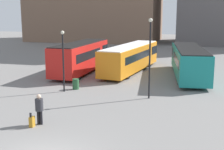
{
  "coord_description": "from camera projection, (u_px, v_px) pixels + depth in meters",
  "views": [
    {
      "loc": [
        6.07,
        -10.9,
        6.11
      ],
      "look_at": [
        0.07,
        11.04,
        1.55
      ],
      "focal_mm": 50.0,
      "sensor_mm": 36.0,
      "label": 1
    }
  ],
  "objects": [
    {
      "name": "bus_0",
      "position": [
        81.0,
        56.0,
        32.02
      ],
      "size": [
        2.76,
        10.37,
        3.11
      ],
      "rotation": [
        0.0,
        0.0,
        1.55
      ],
      "color": "red",
      "rests_on": "ground_plane"
    },
    {
      "name": "bus_1",
      "position": [
        131.0,
        57.0,
        32.85
      ],
      "size": [
        4.01,
        12.28,
        2.78
      ],
      "rotation": [
        0.0,
        0.0,
        1.44
      ],
      "color": "orange",
      "rests_on": "ground_plane"
    },
    {
      "name": "bus_2",
      "position": [
        189.0,
        61.0,
        29.98
      ],
      "size": [
        4.15,
        12.02,
        2.87
      ],
      "rotation": [
        0.0,
        0.0,
        1.7
      ],
      "color": "#19847F",
      "rests_on": "ground_plane"
    },
    {
      "name": "traveler",
      "position": [
        39.0,
        107.0,
        17.16
      ],
      "size": [
        0.46,
        0.46,
        1.73
      ],
      "rotation": [
        0.0,
        0.0,
        1.62
      ],
      "color": "black",
      "rests_on": "ground_plane"
    },
    {
      "name": "suitcase",
      "position": [
        32.0,
        122.0,
        16.93
      ],
      "size": [
        0.23,
        0.34,
        0.83
      ],
      "rotation": [
        0.0,
        0.0,
        1.62
      ],
      "color": "#B27A1E",
      "rests_on": "ground_plane"
    },
    {
      "name": "lamp_post_0",
      "position": [
        150.0,
        52.0,
        21.97
      ],
      "size": [
        0.28,
        0.28,
        5.73
      ],
      "color": "black",
      "rests_on": "ground_plane"
    },
    {
      "name": "lamp_post_1",
      "position": [
        63.0,
        56.0,
        24.0
      ],
      "size": [
        0.28,
        0.28,
        4.76
      ],
      "color": "black",
      "rests_on": "ground_plane"
    },
    {
      "name": "trash_bin",
      "position": [
        76.0,
        84.0,
        25.25
      ],
      "size": [
        0.52,
        0.52,
        0.85
      ],
      "color": "#285633",
      "rests_on": "ground_plane"
    }
  ]
}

